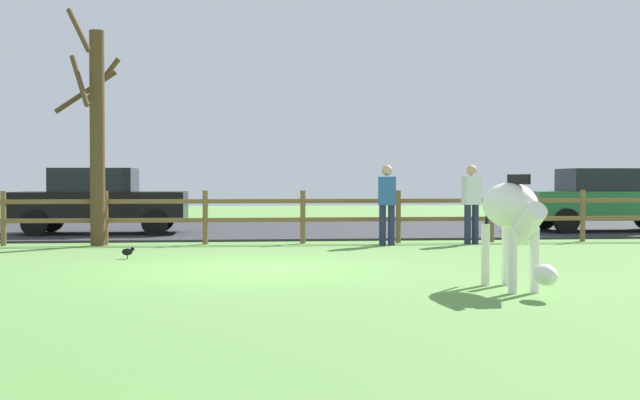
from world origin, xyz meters
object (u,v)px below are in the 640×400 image
(parked_car_black, at_px, (100,200))
(parked_car_green, at_px, (607,199))
(visitor_left_of_tree, at_px, (387,201))
(crow_on_grass, at_px, (128,252))
(visitor_right_of_tree, at_px, (472,200))
(zebra, at_px, (512,214))
(bare_tree, at_px, (96,130))

(parked_car_black, distance_m, parked_car_green, 12.45)
(visitor_left_of_tree, bearing_deg, crow_on_grass, -153.34)
(parked_car_black, distance_m, visitor_right_of_tree, 8.80)
(parked_car_black, height_order, visitor_right_of_tree, visitor_right_of_tree)
(zebra, xyz_separation_m, visitor_left_of_tree, (-0.29, 6.99, -0.02))
(parked_car_green, height_order, visitor_left_of_tree, visitor_left_of_tree)
(zebra, distance_m, visitor_right_of_tree, 7.31)
(visitor_left_of_tree, bearing_deg, zebra, -87.66)
(zebra, bearing_deg, visitor_left_of_tree, 92.34)
(crow_on_grass, height_order, visitor_right_of_tree, visitor_right_of_tree)
(crow_on_grass, distance_m, parked_car_black, 6.27)
(zebra, distance_m, visitor_left_of_tree, 6.99)
(bare_tree, distance_m, crow_on_grass, 3.85)
(parked_car_green, bearing_deg, zebra, -119.66)
(parked_car_green, relative_size, visitor_left_of_tree, 2.48)
(parked_car_green, bearing_deg, visitor_right_of_tree, -144.01)
(crow_on_grass, distance_m, parked_car_green, 12.47)
(parked_car_black, xyz_separation_m, parked_car_green, (12.44, -0.30, 0.00))
(crow_on_grass, height_order, parked_car_black, parked_car_black)
(parked_car_green, bearing_deg, parked_car_black, 178.62)
(parked_car_green, bearing_deg, bare_tree, -166.99)
(parked_car_black, relative_size, parked_car_green, 0.99)
(crow_on_grass, xyz_separation_m, visitor_right_of_tree, (6.69, 2.61, 0.78))
(zebra, bearing_deg, bare_tree, 129.32)
(bare_tree, xyz_separation_m, visitor_right_of_tree, (7.68, -0.38, -1.44))
(parked_car_green, distance_m, visitor_left_of_tree, 6.99)
(bare_tree, relative_size, zebra, 2.48)
(bare_tree, bearing_deg, parked_car_green, 13.01)
(parked_car_black, bearing_deg, zebra, -58.19)
(parked_car_black, xyz_separation_m, visitor_left_of_tree, (6.29, -3.61, 0.06))
(bare_tree, xyz_separation_m, parked_car_green, (12.03, 2.78, -1.50))
(parked_car_black, distance_m, visitor_left_of_tree, 7.25)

